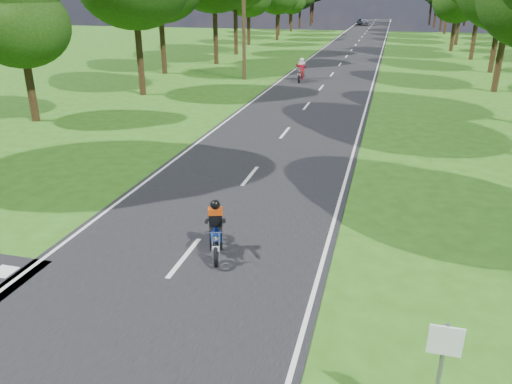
# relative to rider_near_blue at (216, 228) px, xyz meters

# --- Properties ---
(ground) EXTENTS (160.00, 160.00, 0.00)m
(ground) POSITION_rel_rider_near_blue_xyz_m (-0.68, -2.44, -0.69)
(ground) COLOR #295413
(ground) RESTS_ON ground
(main_road) EXTENTS (7.00, 140.00, 0.02)m
(main_road) POSITION_rel_rider_near_blue_xyz_m (-0.68, 47.56, -0.68)
(main_road) COLOR black
(main_road) RESTS_ON ground
(road_markings) EXTENTS (7.40, 140.00, 0.01)m
(road_markings) POSITION_rel_rider_near_blue_xyz_m (-0.82, 45.69, -0.67)
(road_markings) COLOR silver
(road_markings) RESTS_ON main_road
(telegraph_pole) EXTENTS (1.20, 0.26, 8.00)m
(telegraph_pole) POSITION_rel_rider_near_blue_xyz_m (-6.68, 25.56, 3.38)
(telegraph_pole) COLOR #382616
(telegraph_pole) RESTS_ON ground
(road_sign) EXTENTS (0.45, 0.07, 2.00)m
(road_sign) POSITION_rel_rider_near_blue_xyz_m (4.82, -4.46, 0.65)
(road_sign) COLOR slate
(road_sign) RESTS_ON ground
(rider_near_blue) EXTENTS (1.03, 1.70, 1.35)m
(rider_near_blue) POSITION_rel_rider_near_blue_xyz_m (0.00, 0.00, 0.00)
(rider_near_blue) COLOR navy
(rider_near_blue) RESTS_ON main_road
(rider_far_red) EXTENTS (0.71, 1.99, 1.64)m
(rider_far_red) POSITION_rel_rider_near_blue_xyz_m (-2.46, 25.65, 0.15)
(rider_far_red) COLOR #A8210C
(rider_far_red) RESTS_ON main_road
(distant_car) EXTENTS (2.68, 4.02, 1.27)m
(distant_car) POSITION_rel_rider_near_blue_xyz_m (-2.41, 93.07, -0.04)
(distant_car) COLOR #ABADB2
(distant_car) RESTS_ON main_road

